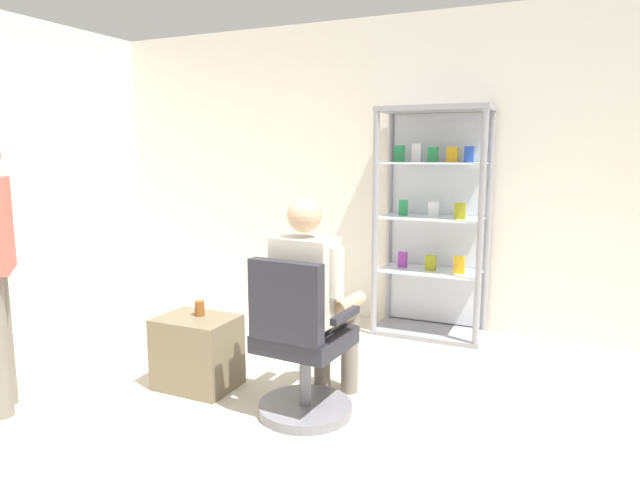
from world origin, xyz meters
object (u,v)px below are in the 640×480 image
at_px(office_chair, 300,353).
at_px(storage_crate, 197,352).
at_px(seated_shopkeeper, 314,293).
at_px(tea_glass, 200,308).
at_px(display_cabinet_main, 433,221).

height_order(office_chair, storage_crate, office_chair).
xyz_separation_m(seated_shopkeeper, tea_glass, (-0.82, -0.01, -0.19)).
bearing_deg(office_chair, display_cabinet_main, 80.14).
bearing_deg(seated_shopkeeper, tea_glass, -178.99).
height_order(office_chair, tea_glass, office_chair).
xyz_separation_m(display_cabinet_main, office_chair, (-0.32, -1.86, -0.57)).
relative_size(office_chair, storage_crate, 1.92).
xyz_separation_m(seated_shopkeeper, storage_crate, (-0.82, -0.05, -0.48)).
xyz_separation_m(display_cabinet_main, seated_shopkeeper, (-0.31, -1.70, -0.25)).
bearing_deg(display_cabinet_main, tea_glass, -123.51).
xyz_separation_m(storage_crate, tea_glass, (-0.00, 0.04, 0.29)).
bearing_deg(seated_shopkeeper, storage_crate, -176.23).
bearing_deg(office_chair, seated_shopkeeper, 85.99).
relative_size(seated_shopkeeper, tea_glass, 12.68).
xyz_separation_m(display_cabinet_main, storage_crate, (-1.14, -1.76, -0.73)).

